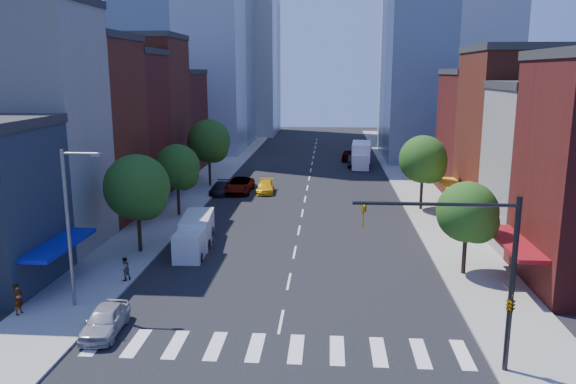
# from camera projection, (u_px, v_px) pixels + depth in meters

# --- Properties ---
(ground) EXTENTS (220.00, 220.00, 0.00)m
(ground) POSITION_uv_depth(u_px,v_px,m) (281.00, 322.00, 30.43)
(ground) COLOR black
(ground) RESTS_ON ground
(sidewalk_left) EXTENTS (5.00, 120.00, 0.15)m
(sidewalk_left) POSITION_uv_depth(u_px,v_px,m) (209.00, 179.00, 70.31)
(sidewalk_left) COLOR gray
(sidewalk_left) RESTS_ON ground
(sidewalk_right) EXTENTS (5.00, 120.00, 0.15)m
(sidewalk_right) POSITION_uv_depth(u_px,v_px,m) (411.00, 182.00, 68.52)
(sidewalk_right) COLOR gray
(sidewalk_right) RESTS_ON ground
(crosswalk) EXTENTS (19.00, 3.00, 0.01)m
(crosswalk) POSITION_uv_depth(u_px,v_px,m) (276.00, 348.00, 27.50)
(crosswalk) COLOR silver
(crosswalk) RESTS_ON ground
(bldg_left_1) EXTENTS (12.00, 8.00, 18.00)m
(bldg_left_1) POSITION_uv_depth(u_px,v_px,m) (14.00, 130.00, 41.74)
(bldg_left_1) COLOR beige
(bldg_left_1) RESTS_ON ground
(bldg_left_2) EXTENTS (12.00, 9.00, 16.00)m
(bldg_left_2) POSITION_uv_depth(u_px,v_px,m) (67.00, 132.00, 50.24)
(bldg_left_2) COLOR maroon
(bldg_left_2) RESTS_ON ground
(bldg_left_3) EXTENTS (12.00, 8.00, 15.00)m
(bldg_left_3) POSITION_uv_depth(u_px,v_px,m) (105.00, 128.00, 58.63)
(bldg_left_3) COLOR #551515
(bldg_left_3) RESTS_ON ground
(bldg_left_4) EXTENTS (12.00, 9.00, 17.00)m
(bldg_left_4) POSITION_uv_depth(u_px,v_px,m) (132.00, 113.00, 66.71)
(bldg_left_4) COLOR maroon
(bldg_left_4) RESTS_ON ground
(bldg_left_5) EXTENTS (12.00, 10.00, 13.00)m
(bldg_left_5) POSITION_uv_depth(u_px,v_px,m) (157.00, 123.00, 76.39)
(bldg_left_5) COLOR #551515
(bldg_left_5) RESTS_ON ground
(bldg_right_1) EXTENTS (12.00, 8.00, 12.00)m
(bldg_right_1) POSITION_uv_depth(u_px,v_px,m) (575.00, 170.00, 42.29)
(bldg_right_1) COLOR beige
(bldg_right_1) RESTS_ON ground
(bldg_right_2) EXTENTS (12.00, 10.00, 15.00)m
(bldg_right_2) POSITION_uv_depth(u_px,v_px,m) (534.00, 137.00, 50.75)
(bldg_right_2) COLOR maroon
(bldg_right_2) RESTS_ON ground
(bldg_right_3) EXTENTS (12.00, 10.00, 13.00)m
(bldg_right_3) POSITION_uv_depth(u_px,v_px,m) (501.00, 136.00, 60.71)
(bldg_right_3) COLOR #551515
(bldg_right_3) RESTS_ON ground
(tower_far_w) EXTENTS (18.00, 18.00, 56.00)m
(tower_far_w) POSITION_uv_depth(u_px,v_px,m) (234.00, 1.00, 118.47)
(tower_far_w) COLOR #9EA5AD
(tower_far_w) RESTS_ON ground
(traffic_signal) EXTENTS (7.24, 2.24, 8.00)m
(traffic_signal) POSITION_uv_depth(u_px,v_px,m) (499.00, 285.00, 24.45)
(traffic_signal) COLOR black
(traffic_signal) RESTS_ON sidewalk_right
(streetlight) EXTENTS (2.25, 0.25, 9.00)m
(streetlight) POSITION_uv_depth(u_px,v_px,m) (71.00, 219.00, 31.14)
(streetlight) COLOR slate
(streetlight) RESTS_ON sidewalk_left
(tree_left_near) EXTENTS (4.80, 4.80, 7.30)m
(tree_left_near) POSITION_uv_depth(u_px,v_px,m) (139.00, 190.00, 40.87)
(tree_left_near) COLOR black
(tree_left_near) RESTS_ON sidewalk_left
(tree_left_mid) EXTENTS (4.20, 4.20, 6.65)m
(tree_left_mid) POSITION_uv_depth(u_px,v_px,m) (179.00, 169.00, 51.67)
(tree_left_mid) COLOR black
(tree_left_mid) RESTS_ON sidewalk_left
(tree_left_far) EXTENTS (5.00, 5.00, 7.75)m
(tree_left_far) POSITION_uv_depth(u_px,v_px,m) (210.00, 143.00, 65.18)
(tree_left_far) COLOR black
(tree_left_far) RESTS_ON sidewalk_left
(tree_right_near) EXTENTS (4.00, 4.00, 6.20)m
(tree_right_near) POSITION_uv_depth(u_px,v_px,m) (470.00, 215.00, 36.44)
(tree_right_near) COLOR black
(tree_right_near) RESTS_ON sidewalk_right
(tree_right_far) EXTENTS (4.60, 4.60, 7.20)m
(tree_right_far) POSITION_uv_depth(u_px,v_px,m) (425.00, 161.00, 53.85)
(tree_right_far) COLOR black
(tree_right_far) RESTS_ON sidewalk_right
(parked_car_front) EXTENTS (1.90, 4.28, 1.43)m
(parked_car_front) POSITION_uv_depth(u_px,v_px,m) (105.00, 320.00, 28.97)
(parked_car_front) COLOR #A1A0A5
(parked_car_front) RESTS_ON ground
(parked_car_second) EXTENTS (1.73, 4.58, 1.49)m
(parked_car_second) POSITION_uv_depth(u_px,v_px,m) (197.00, 239.00, 42.97)
(parked_car_second) COLOR black
(parked_car_second) RESTS_ON ground
(parked_car_third) EXTENTS (2.84, 5.99, 1.65)m
(parked_car_third) POSITION_uv_depth(u_px,v_px,m) (239.00, 185.00, 62.89)
(parked_car_third) COLOR #999999
(parked_car_third) RESTS_ON ground
(parked_car_rear) EXTENTS (1.97, 4.54, 1.30)m
(parked_car_rear) POSITION_uv_depth(u_px,v_px,m) (220.00, 188.00, 62.13)
(parked_car_rear) COLOR black
(parked_car_rear) RESTS_ON ground
(cargo_van_near) EXTENTS (2.15, 4.96, 2.08)m
(cargo_van_near) POSITION_uv_depth(u_px,v_px,m) (192.00, 242.00, 41.22)
(cargo_van_near) COLOR silver
(cargo_van_near) RESTS_ON ground
(cargo_van_far) EXTENTS (2.68, 5.58, 2.30)m
(cargo_van_far) POSITION_uv_depth(u_px,v_px,m) (197.00, 230.00, 44.07)
(cargo_van_far) COLOR silver
(cargo_van_far) RESTS_ON ground
(taxi) EXTENTS (2.09, 4.64, 1.32)m
(taxi) POSITION_uv_depth(u_px,v_px,m) (265.00, 187.00, 62.81)
(taxi) COLOR yellow
(taxi) RESTS_ON ground
(traffic_car_oncoming) EXTENTS (1.98, 4.69, 1.51)m
(traffic_car_oncoming) POSITION_uv_depth(u_px,v_px,m) (354.00, 161.00, 80.39)
(traffic_car_oncoming) COLOR black
(traffic_car_oncoming) RESTS_ON ground
(traffic_car_far) EXTENTS (2.20, 4.90, 1.64)m
(traffic_car_far) POSITION_uv_depth(u_px,v_px,m) (348.00, 155.00, 85.64)
(traffic_car_far) COLOR #999999
(traffic_car_far) RESTS_ON ground
(box_truck) EXTENTS (3.06, 8.56, 3.39)m
(box_truck) POSITION_uv_depth(u_px,v_px,m) (361.00, 156.00, 79.76)
(box_truck) COLOR white
(box_truck) RESTS_ON ground
(pedestrian_near) EXTENTS (0.52, 0.70, 1.76)m
(pedestrian_near) POSITION_uv_depth(u_px,v_px,m) (18.00, 299.00, 30.87)
(pedestrian_near) COLOR #999999
(pedestrian_near) RESTS_ON sidewalk_left
(pedestrian_far) EXTENTS (0.90, 0.94, 1.53)m
(pedestrian_far) POSITION_uv_depth(u_px,v_px,m) (125.00, 269.00, 35.92)
(pedestrian_far) COLOR #999999
(pedestrian_far) RESTS_ON sidewalk_left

